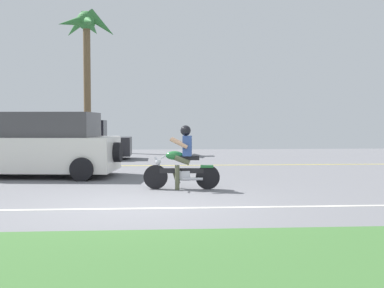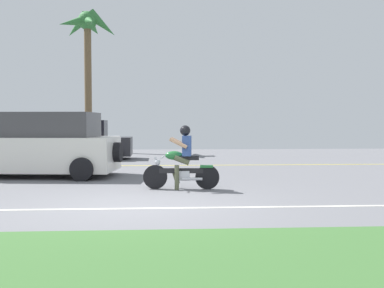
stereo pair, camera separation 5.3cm
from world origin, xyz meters
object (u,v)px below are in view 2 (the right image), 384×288
object	(u,v)px
motorcyclist	(182,162)
suv_nearby	(33,145)
palm_tree_0	(87,35)
parked_car_1	(82,141)

from	to	relation	value
motorcyclist	suv_nearby	size ratio (longest dim) A/B	0.35
suv_nearby	palm_tree_0	bearing A→B (deg)	91.27
motorcyclist	parked_car_1	xyz separation A→B (m)	(-3.94, 9.04, 0.14)
motorcyclist	suv_nearby	bearing A→B (deg)	146.56
parked_car_1	palm_tree_0	xyz separation A→B (m)	(-0.55, 4.95, 5.46)
palm_tree_0	parked_car_1	bearing A→B (deg)	-83.61
parked_car_1	palm_tree_0	world-z (taller)	palm_tree_0
motorcyclist	palm_tree_0	xyz separation A→B (m)	(-4.50, 13.98, 5.59)
parked_car_1	palm_tree_0	distance (m)	7.38
suv_nearby	parked_car_1	bearing A→B (deg)	87.18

